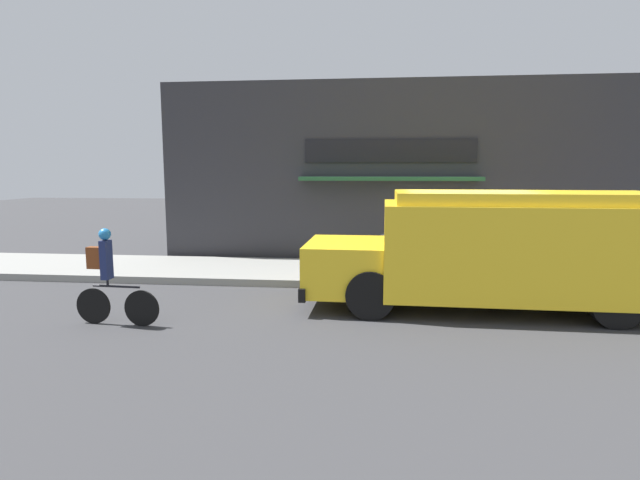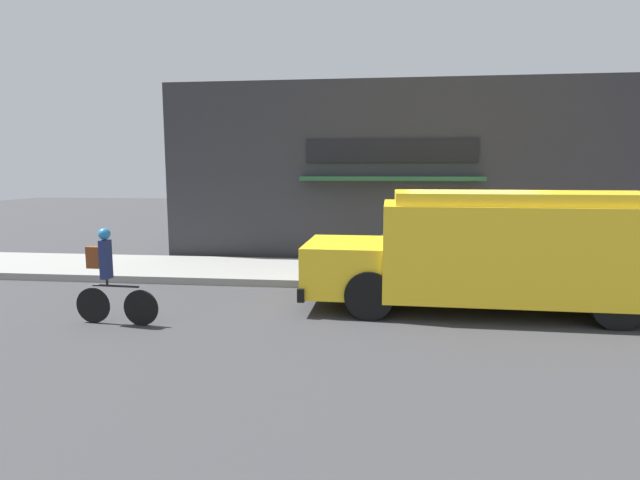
{
  "view_description": "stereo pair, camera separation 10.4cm",
  "coord_description": "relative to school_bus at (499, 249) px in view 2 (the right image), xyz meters",
  "views": [
    {
      "loc": [
        -1.97,
        -10.59,
        2.54
      ],
      "look_at": [
        -3.09,
        -0.2,
        1.1
      ],
      "focal_mm": 28.0,
      "sensor_mm": 36.0,
      "label": 1
    },
    {
      "loc": [
        -1.87,
        -10.58,
        2.54
      ],
      "look_at": [
        -3.09,
        -0.2,
        1.1
      ],
      "focal_mm": 28.0,
      "sensor_mm": 36.0,
      "label": 2
    }
  ],
  "objects": [
    {
      "name": "school_bus",
      "position": [
        0.0,
        0.0,
        0.0
      ],
      "size": [
        6.5,
        2.72,
        2.18
      ],
      "rotation": [
        0.0,
        0.0,
        -0.02
      ],
      "color": "yellow",
      "rests_on": "ground_plane"
    },
    {
      "name": "ground_plane",
      "position": [
        -0.34,
        1.27,
        -1.14
      ],
      "size": [
        70.0,
        70.0,
        0.0
      ],
      "primitive_type": "plane",
      "color": "#38383A"
    },
    {
      "name": "storefront",
      "position": [
        -0.38,
        4.39,
        1.35
      ],
      "size": [
        15.73,
        0.76,
        4.98
      ],
      "color": "#2D2D33",
      "rests_on": "ground_plane"
    },
    {
      "name": "cyclist",
      "position": [
        -6.64,
        -1.66,
        -0.35
      ],
      "size": [
        1.48,
        0.21,
        1.62
      ],
      "rotation": [
        0.0,
        0.0,
        -0.06
      ],
      "color": "black",
      "rests_on": "ground_plane"
    },
    {
      "name": "sidewalk",
      "position": [
        -0.34,
        2.68,
        -1.06
      ],
      "size": [
        28.0,
        2.81,
        0.17
      ],
      "color": "gray",
      "rests_on": "ground_plane"
    },
    {
      "name": "trash_bin",
      "position": [
        -1.89,
        2.61,
        -0.54
      ],
      "size": [
        0.49,
        0.49,
        0.87
      ],
      "color": "slate",
      "rests_on": "sidewalk"
    }
  ]
}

